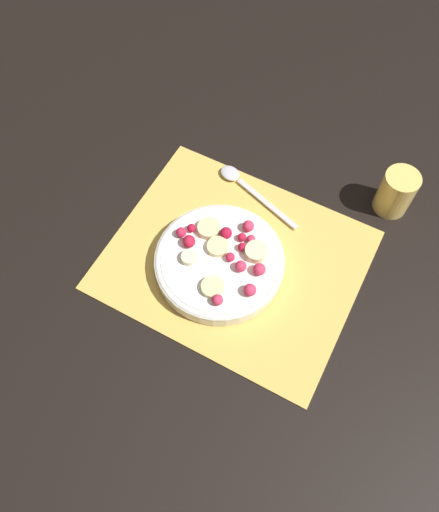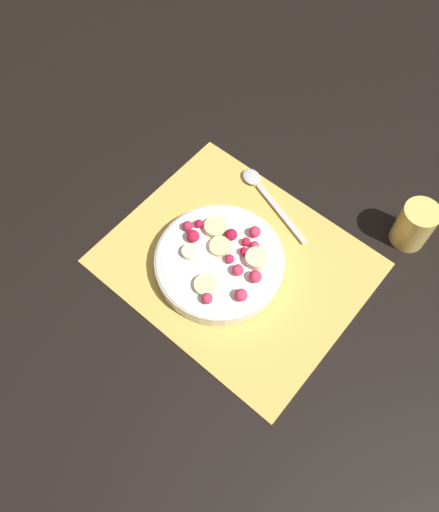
% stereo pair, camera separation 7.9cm
% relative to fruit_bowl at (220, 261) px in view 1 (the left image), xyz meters
% --- Properties ---
extents(ground_plane, '(3.00, 3.00, 0.00)m').
position_rel_fruit_bowl_xyz_m(ground_plane, '(-0.02, -0.02, -0.02)').
color(ground_plane, black).
extents(placemat, '(0.41, 0.34, 0.01)m').
position_rel_fruit_bowl_xyz_m(placemat, '(-0.02, -0.02, -0.02)').
color(placemat, '#E0B251').
rests_on(placemat, ground_plane).
extents(fruit_bowl, '(0.21, 0.21, 0.05)m').
position_rel_fruit_bowl_xyz_m(fruit_bowl, '(0.00, 0.00, 0.00)').
color(fruit_bowl, silver).
rests_on(fruit_bowl, placemat).
extents(spoon, '(0.17, 0.07, 0.01)m').
position_rel_fruit_bowl_xyz_m(spoon, '(0.04, -0.17, -0.01)').
color(spoon, silver).
rests_on(spoon, placemat).
extents(drinking_glass, '(0.06, 0.06, 0.08)m').
position_rel_fruit_bowl_xyz_m(drinking_glass, '(-0.21, -0.25, 0.02)').
color(drinking_glass, '#F4CC66').
rests_on(drinking_glass, ground_plane).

